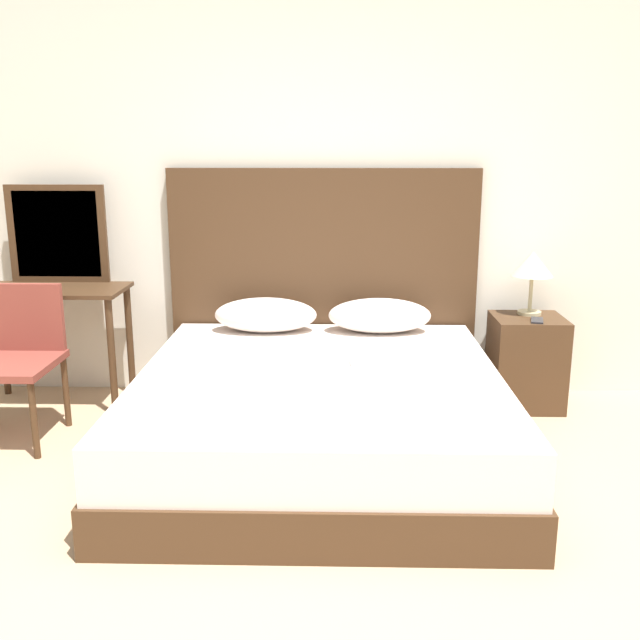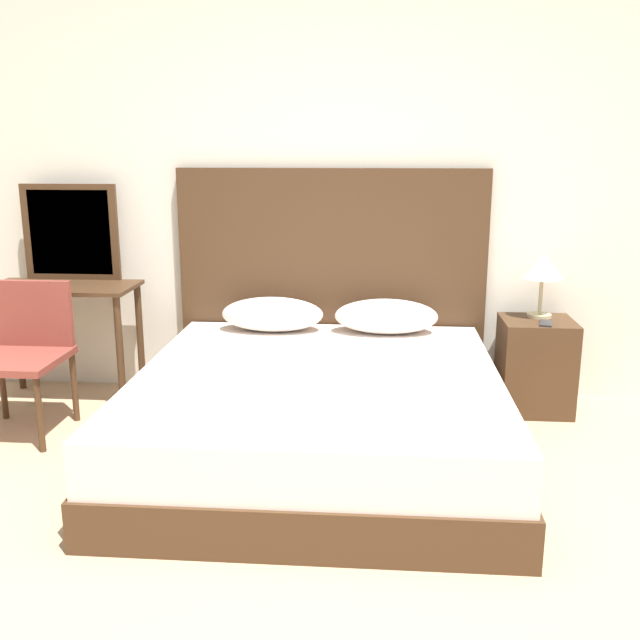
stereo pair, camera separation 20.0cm
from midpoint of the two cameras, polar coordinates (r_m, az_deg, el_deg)
name	(u,v)px [view 2 (the right image)]	position (r m, az deg, el deg)	size (l,w,h in m)	color
wall_back	(346,188)	(4.64, 3.36, 10.50)	(10.00, 0.06, 2.70)	silver
bed	(318,415)	(3.78, 1.40, -7.63)	(1.89, 2.04, 0.48)	#422B19
headboard	(331,284)	(4.64, 2.16, 2.91)	(1.99, 0.05, 1.48)	#422B19
pillow_left	(272,314)	(4.48, -2.55, 0.45)	(0.64, 0.32, 0.21)	silver
pillow_right	(386,316)	(4.45, 6.60, 0.28)	(0.64, 0.32, 0.21)	silver
phone_on_bed	(357,364)	(3.82, 4.47, -3.53)	(0.09, 0.16, 0.01)	#B7B7BC
nightstand	(535,365)	(4.64, 18.01, -3.48)	(0.43, 0.40, 0.58)	#422B19
table_lamp	(543,268)	(4.59, 18.59, 3.94)	(0.25, 0.25, 0.40)	tan
phone_on_nightstand	(546,323)	(4.48, 18.85, -0.25)	(0.11, 0.16, 0.01)	#232328
vanity_desk	(63,308)	(4.77, -18.74, 0.95)	(0.92, 0.46, 0.76)	#422B19
vanity_mirror	(71,232)	(4.88, -18.22, 6.68)	(0.63, 0.03, 0.62)	#422B19
chair	(23,346)	(4.37, -21.50, -1.99)	(0.50, 0.51, 0.85)	brown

